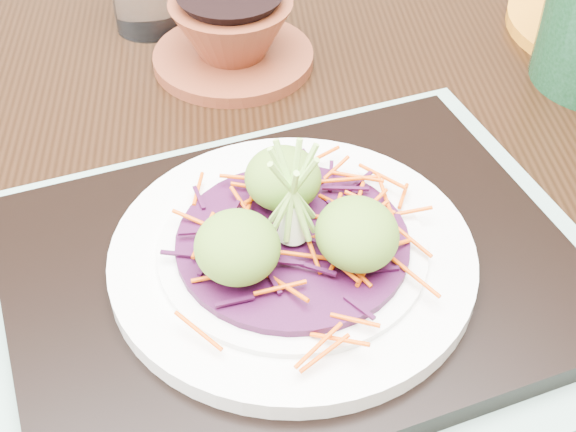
{
  "coord_description": "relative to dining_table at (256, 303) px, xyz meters",
  "views": [
    {
      "loc": [
        -0.05,
        -0.45,
        1.24
      ],
      "look_at": [
        0.01,
        -0.05,
        0.86
      ],
      "focal_mm": 50.0,
      "sensor_mm": 36.0,
      "label": 1
    }
  ],
  "objects": [
    {
      "name": "carrot_julienne",
      "position": [
        0.02,
        -0.08,
        0.16
      ],
      "size": [
        0.2,
        0.2,
        0.01
      ],
      "primitive_type": null,
      "color": "#D34603",
      "rests_on": "cabbage_bed"
    },
    {
      "name": "scallion_garnish",
      "position": [
        0.02,
        -0.08,
        0.19
      ],
      "size": [
        0.06,
        0.06,
        0.09
      ],
      "primitive_type": null,
      "color": "#90CA50",
      "rests_on": "cabbage_bed"
    },
    {
      "name": "guacamole_scoops",
      "position": [
        0.02,
        -0.08,
        0.17
      ],
      "size": [
        0.14,
        0.12,
        0.04
      ],
      "color": "#557824",
      "rests_on": "cabbage_bed"
    },
    {
      "name": "white_plate",
      "position": [
        0.02,
        -0.08,
        0.14
      ],
      "size": [
        0.26,
        0.26,
        0.02
      ],
      "color": "white",
      "rests_on": "serving_tray"
    },
    {
      "name": "serving_tray",
      "position": [
        0.02,
        -0.08,
        0.12
      ],
      "size": [
        0.45,
        0.37,
        0.02
      ],
      "primitive_type": "cube",
      "rotation": [
        0.0,
        0.0,
        0.21
      ],
      "color": "black",
      "rests_on": "placemat"
    },
    {
      "name": "cabbage_bed",
      "position": [
        0.02,
        -0.08,
        0.15
      ],
      "size": [
        0.16,
        0.16,
        0.01
      ],
      "primitive_type": "cylinder",
      "color": "#370B2C",
      "rests_on": "white_plate"
    },
    {
      "name": "terracotta_bowl_set",
      "position": [
        0.01,
        0.22,
        0.14
      ],
      "size": [
        0.2,
        0.2,
        0.07
      ],
      "rotation": [
        0.0,
        0.0,
        0.31
      ],
      "color": "#5E2816",
      "rests_on": "dining_table"
    },
    {
      "name": "placemat",
      "position": [
        0.02,
        -0.08,
        0.11
      ],
      "size": [
        0.52,
        0.44,
        0.0
      ],
      "primitive_type": "cube",
      "rotation": [
        0.0,
        0.0,
        0.21
      ],
      "color": "gray",
      "rests_on": "dining_table"
    },
    {
      "name": "dining_table",
      "position": [
        0.0,
        0.0,
        0.0
      ],
      "size": [
        1.35,
        0.95,
        0.81
      ],
      "rotation": [
        0.0,
        0.0,
        -0.07
      ],
      "color": "black",
      "rests_on": "ground"
    }
  ]
}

